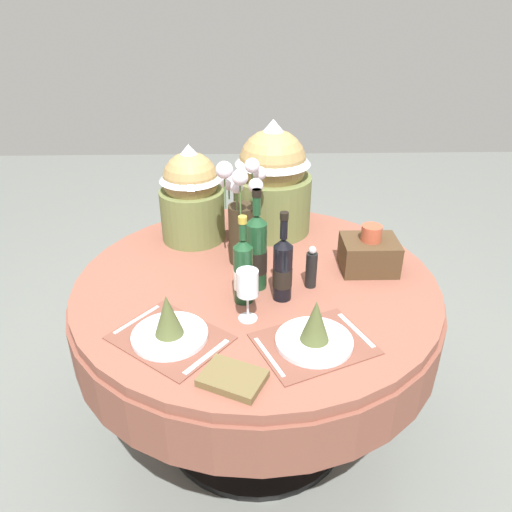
{
  "coord_description": "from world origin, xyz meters",
  "views": [
    {
      "loc": [
        -0.04,
        -1.61,
        1.73
      ],
      "look_at": [
        0.0,
        0.03,
        0.83
      ],
      "focal_mm": 34.94,
      "sensor_mm": 36.0,
      "label": 1
    }
  ],
  "objects_px": {
    "dining_table": "(256,311)",
    "place_setting_left": "(169,326)",
    "flower_vase": "(242,216)",
    "book_on_table": "(233,378)",
    "wine_bottle_left": "(243,271)",
    "wine_bottle_centre": "(255,252)",
    "gift_tub_back_left": "(191,190)",
    "pepper_mill": "(311,268)",
    "wine_bottle_rear": "(283,268)",
    "gift_tub_back_centre": "(273,174)",
    "wine_glass_left": "(248,284)",
    "woven_basket_side_right": "(369,253)",
    "place_setting_right": "(315,332)"
  },
  "relations": [
    {
      "from": "wine_bottle_centre",
      "to": "wine_glass_left",
      "type": "height_order",
      "value": "wine_bottle_centre"
    },
    {
      "from": "dining_table",
      "to": "place_setting_right",
      "type": "xyz_separation_m",
      "value": [
        0.17,
        -0.39,
        0.19
      ]
    },
    {
      "from": "wine_bottle_left",
      "to": "gift_tub_back_left",
      "type": "distance_m",
      "value": 0.55
    },
    {
      "from": "wine_bottle_centre",
      "to": "pepper_mill",
      "type": "xyz_separation_m",
      "value": [
        0.2,
        -0.0,
        -0.07
      ]
    },
    {
      "from": "wine_bottle_centre",
      "to": "book_on_table",
      "type": "distance_m",
      "value": 0.52
    },
    {
      "from": "dining_table",
      "to": "pepper_mill",
      "type": "distance_m",
      "value": 0.3
    },
    {
      "from": "flower_vase",
      "to": "gift_tub_back_left",
      "type": "bearing_deg",
      "value": 133.8
    },
    {
      "from": "flower_vase",
      "to": "book_on_table",
      "type": "height_order",
      "value": "flower_vase"
    },
    {
      "from": "gift_tub_back_left",
      "to": "dining_table",
      "type": "bearing_deg",
      "value": -53.57
    },
    {
      "from": "flower_vase",
      "to": "wine_glass_left",
      "type": "distance_m",
      "value": 0.4
    },
    {
      "from": "wine_bottle_rear",
      "to": "book_on_table",
      "type": "xyz_separation_m",
      "value": [
        -0.17,
        -0.42,
        -0.11
      ]
    },
    {
      "from": "flower_vase",
      "to": "wine_glass_left",
      "type": "height_order",
      "value": "flower_vase"
    },
    {
      "from": "wine_bottle_left",
      "to": "gift_tub_back_left",
      "type": "xyz_separation_m",
      "value": [
        -0.22,
        0.5,
        0.1
      ]
    },
    {
      "from": "dining_table",
      "to": "place_setting_left",
      "type": "relative_size",
      "value": 3.24
    },
    {
      "from": "wine_glass_left",
      "to": "woven_basket_side_right",
      "type": "distance_m",
      "value": 0.57
    },
    {
      "from": "wine_bottle_left",
      "to": "wine_bottle_rear",
      "type": "height_order",
      "value": "wine_bottle_rear"
    },
    {
      "from": "wine_bottle_left",
      "to": "pepper_mill",
      "type": "relative_size",
      "value": 1.97
    },
    {
      "from": "wine_bottle_rear",
      "to": "book_on_table",
      "type": "height_order",
      "value": "wine_bottle_rear"
    },
    {
      "from": "wine_bottle_centre",
      "to": "pepper_mill",
      "type": "relative_size",
      "value": 2.31
    },
    {
      "from": "wine_bottle_rear",
      "to": "gift_tub_back_centre",
      "type": "xyz_separation_m",
      "value": [
        -0.01,
        0.56,
        0.14
      ]
    },
    {
      "from": "flower_vase",
      "to": "book_on_table",
      "type": "relative_size",
      "value": 2.44
    },
    {
      "from": "pepper_mill",
      "to": "book_on_table",
      "type": "height_order",
      "value": "pepper_mill"
    },
    {
      "from": "wine_bottle_centre",
      "to": "wine_bottle_rear",
      "type": "distance_m",
      "value": 0.12
    },
    {
      "from": "dining_table",
      "to": "wine_bottle_left",
      "type": "distance_m",
      "value": 0.31
    },
    {
      "from": "place_setting_left",
      "to": "gift_tub_back_left",
      "type": "relative_size",
      "value": 1.03
    },
    {
      "from": "wine_bottle_rear",
      "to": "gift_tub_back_centre",
      "type": "height_order",
      "value": "gift_tub_back_centre"
    },
    {
      "from": "wine_bottle_centre",
      "to": "flower_vase",
      "type": "bearing_deg",
      "value": 104.32
    },
    {
      "from": "wine_bottle_left",
      "to": "dining_table",
      "type": "bearing_deg",
      "value": 71.57
    },
    {
      "from": "place_setting_right",
      "to": "book_on_table",
      "type": "distance_m",
      "value": 0.3
    },
    {
      "from": "pepper_mill",
      "to": "gift_tub_back_centre",
      "type": "relative_size",
      "value": 0.33
    },
    {
      "from": "flower_vase",
      "to": "woven_basket_side_right",
      "type": "xyz_separation_m",
      "value": [
        0.49,
        -0.07,
        -0.13
      ]
    },
    {
      "from": "place_setting_left",
      "to": "gift_tub_back_left",
      "type": "height_order",
      "value": "gift_tub_back_left"
    },
    {
      "from": "gift_tub_back_left",
      "to": "wine_bottle_rear",
      "type": "bearing_deg",
      "value": -54.22
    },
    {
      "from": "book_on_table",
      "to": "woven_basket_side_right",
      "type": "bearing_deg",
      "value": 76.2
    },
    {
      "from": "flower_vase",
      "to": "place_setting_left",
      "type": "bearing_deg",
      "value": -114.95
    },
    {
      "from": "wine_bottle_left",
      "to": "woven_basket_side_right",
      "type": "height_order",
      "value": "wine_bottle_left"
    },
    {
      "from": "place_setting_left",
      "to": "gift_tub_back_centre",
      "type": "xyz_separation_m",
      "value": [
        0.36,
        0.78,
        0.21
      ]
    },
    {
      "from": "wine_bottle_centre",
      "to": "gift_tub_back_centre",
      "type": "height_order",
      "value": "gift_tub_back_centre"
    },
    {
      "from": "flower_vase",
      "to": "pepper_mill",
      "type": "xyz_separation_m",
      "value": [
        0.25,
        -0.19,
        -0.12
      ]
    },
    {
      "from": "place_setting_left",
      "to": "wine_bottle_centre",
      "type": "distance_m",
      "value": 0.42
    },
    {
      "from": "flower_vase",
      "to": "gift_tub_back_centre",
      "type": "xyz_separation_m",
      "value": [
        0.13,
        0.29,
        0.06
      ]
    },
    {
      "from": "wine_bottle_rear",
      "to": "book_on_table",
      "type": "relative_size",
      "value": 1.9
    },
    {
      "from": "wine_bottle_rear",
      "to": "wine_glass_left",
      "type": "height_order",
      "value": "wine_bottle_rear"
    },
    {
      "from": "woven_basket_side_right",
      "to": "gift_tub_back_centre",
      "type": "bearing_deg",
      "value": 134.29
    },
    {
      "from": "pepper_mill",
      "to": "gift_tub_back_left",
      "type": "bearing_deg",
      "value": 138.26
    },
    {
      "from": "woven_basket_side_right",
      "to": "pepper_mill",
      "type": "bearing_deg",
      "value": -153.12
    },
    {
      "from": "flower_vase",
      "to": "gift_tub_back_centre",
      "type": "distance_m",
      "value": 0.33
    },
    {
      "from": "place_setting_left",
      "to": "gift_tub_back_centre",
      "type": "height_order",
      "value": "gift_tub_back_centre"
    },
    {
      "from": "wine_bottle_centre",
      "to": "gift_tub_back_left",
      "type": "height_order",
      "value": "gift_tub_back_left"
    },
    {
      "from": "wine_bottle_rear",
      "to": "gift_tub_back_left",
      "type": "relative_size",
      "value": 0.79
    }
  ]
}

